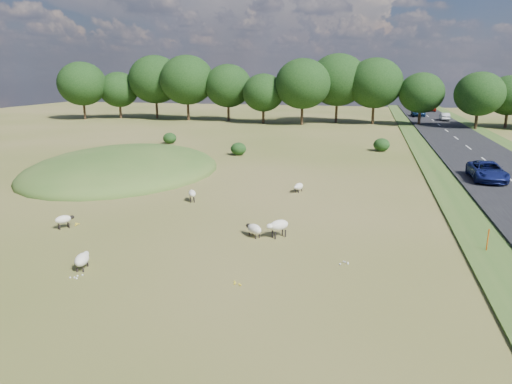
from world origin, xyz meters
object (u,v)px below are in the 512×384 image
Objects in this scene: sheep_1 at (64,219)px; car_3 at (444,117)px; sheep_4 at (192,194)px; car_2 at (430,108)px; marker_post at (488,241)px; sheep_0 at (278,225)px; car_0 at (418,113)px; sheep_2 at (254,229)px; sheep_5 at (82,259)px; car_1 at (487,171)px; sheep_3 at (299,186)px.

sheep_1 is 0.26× the size of car_3.
car_2 is at bearing -42.37° from sheep_4.
marker_post is 85.86m from car_2.
car_0 is at bearing -145.11° from sheep_0.
sheep_2 is 0.90× the size of sheep_5.
sheep_5 is (-6.39, -5.79, 0.01)m from sheep_2.
sheep_0 reaches higher than sheep_4.
sheep_0 is at bearing -130.28° from car_1.
car_1 is at bearing -174.74° from sheep_0.
car_3 is (17.41, 65.15, 0.25)m from sheep_0.
sheep_2 is at bearing -101.59° from car_0.
car_3 reaches higher than sheep_4.
car_1 reaches higher than sheep_5.
sheep_2 is 0.97× the size of sheep_3.
sheep_3 is 0.30× the size of car_3.
car_2 is at bearing -30.11° from sheep_5.
marker_post is at bearing -137.51° from sheep_2.
car_3 is at bearing 90.00° from car_2.
car_1 is at bearing -90.00° from car_0.
sheep_0 reaches higher than sheep_1.
car_3 is at bearing 12.92° from sheep_1.
car_3 is (25.07, 71.16, 0.47)m from sheep_5.
sheep_1 is 30.93m from car_1.
car_2 is (25.07, 91.90, 0.55)m from sheep_5.
sheep_0 is 0.30× the size of car_3.
marker_post is 18.96m from sheep_5.
marker_post is 11.49m from sheep_2.
marker_post is 1.00× the size of sheep_3.
car_1 is (3.40, 15.72, 0.36)m from marker_post.
car_2 is at bearing -90.00° from car_3.
car_1 is (20.60, 10.61, 0.41)m from sheep_4.
sheep_4 is 23.18m from car_1.
sheep_5 is 95.26m from car_2.
sheep_4 is at bearing -4.91° from sheep_2.
sheep_0 is 0.24× the size of car_2.
sheep_0 is at bearing -178.12° from marker_post.
sheep_0 is at bearing 78.54° from car_2.
car_2 reaches higher than marker_post.
car_0 is 8.11m from car_3.
sheep_5 is (-0.67, -11.45, -0.10)m from sheep_4.
car_2 is (3.80, 69.84, 0.03)m from car_1.
car_1 is at bearing -18.86° from sheep_1.
car_2 reaches higher than car_0.
marker_post is 72.06m from car_0.
car_0 is at bearing -175.59° from sheep_3.
sheep_2 is at bearing -160.16° from sheep_4.
car_3 is (3.80, -7.17, -0.05)m from car_0.
car_1 is at bearing -58.80° from sheep_5.
car_3 reaches higher than sheep_1.
sheep_0 is 9.74m from sheep_5.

